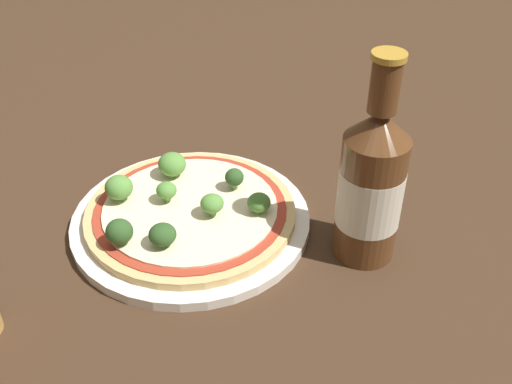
{
  "coord_description": "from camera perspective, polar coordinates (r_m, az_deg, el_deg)",
  "views": [
    {
      "loc": [
        -0.14,
        -0.53,
        0.45
      ],
      "look_at": [
        0.06,
        -0.04,
        0.06
      ],
      "focal_mm": 42.0,
      "sensor_mm": 36.0,
      "label": 1
    }
  ],
  "objects": [
    {
      "name": "ground_plane",
      "position": [
        0.71,
        -5.97,
        -3.39
      ],
      "size": [
        3.0,
        3.0,
        0.0
      ],
      "primitive_type": "plane",
      "color": "#3D2819"
    },
    {
      "name": "plate",
      "position": [
        0.71,
        -6.48,
        -2.74
      ],
      "size": [
        0.28,
        0.28,
        0.01
      ],
      "color": "silver",
      "rests_on": "ground_plane"
    },
    {
      "name": "pizza",
      "position": [
        0.7,
        -6.51,
        -1.92
      ],
      "size": [
        0.24,
        0.24,
        0.01
      ],
      "color": "tan",
      "rests_on": "plate"
    },
    {
      "name": "broccoli_floret_0",
      "position": [
        0.71,
        -12.93,
        0.42
      ],
      "size": [
        0.03,
        0.03,
        0.03
      ],
      "color": "#6B8E51",
      "rests_on": "pizza"
    },
    {
      "name": "broccoli_floret_1",
      "position": [
        0.67,
        -4.21,
        -1.12
      ],
      "size": [
        0.03,
        0.03,
        0.03
      ],
      "color": "#6B8E51",
      "rests_on": "pizza"
    },
    {
      "name": "broccoli_floret_2",
      "position": [
        0.7,
        -8.53,
        0.13
      ],
      "size": [
        0.02,
        0.02,
        0.03
      ],
      "color": "#6B8E51",
      "rests_on": "pizza"
    },
    {
      "name": "broccoli_floret_3",
      "position": [
        0.68,
        0.28,
        -1.02
      ],
      "size": [
        0.03,
        0.03,
        0.02
      ],
      "color": "#6B8E51",
      "rests_on": "pizza"
    },
    {
      "name": "broccoli_floret_4",
      "position": [
        0.64,
        -8.9,
        -4.04
      ],
      "size": [
        0.03,
        0.03,
        0.03
      ],
      "color": "#6B8E51",
      "rests_on": "pizza"
    },
    {
      "name": "broccoli_floret_5",
      "position": [
        0.74,
        -7.99,
        2.63
      ],
      "size": [
        0.03,
        0.03,
        0.03
      ],
      "color": "#6B8E51",
      "rests_on": "pizza"
    },
    {
      "name": "broccoli_floret_6",
      "position": [
        0.71,
        -2.08,
        1.38
      ],
      "size": [
        0.02,
        0.02,
        0.03
      ],
      "color": "#6B8E51",
      "rests_on": "pizza"
    },
    {
      "name": "broccoli_floret_7",
      "position": [
        0.65,
        -12.88,
        -3.71
      ],
      "size": [
        0.03,
        0.03,
        0.03
      ],
      "color": "#6B8E51",
      "rests_on": "pizza"
    },
    {
      "name": "beer_bottle",
      "position": [
        0.63,
        10.91,
        0.65
      ],
      "size": [
        0.07,
        0.07,
        0.23
      ],
      "color": "#563319",
      "rests_on": "ground_plane"
    }
  ]
}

